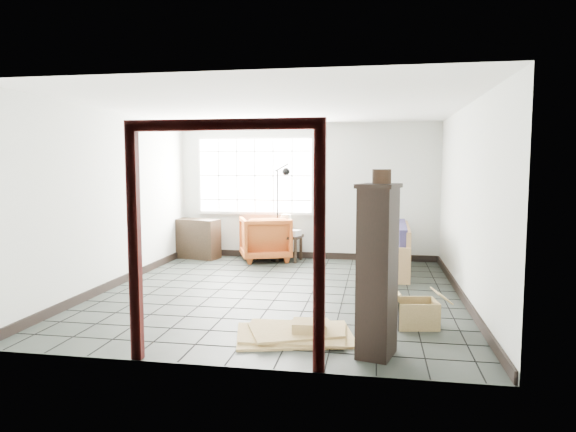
% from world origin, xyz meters
% --- Properties ---
extents(ground, '(5.50, 5.50, 0.00)m').
position_xyz_m(ground, '(0.00, 0.00, 0.00)').
color(ground, black).
rests_on(ground, ground).
extents(room_shell, '(5.02, 5.52, 2.61)m').
position_xyz_m(room_shell, '(0.00, 0.03, 1.68)').
color(room_shell, beige).
rests_on(room_shell, ground).
extents(window_panel, '(2.32, 0.08, 1.52)m').
position_xyz_m(window_panel, '(-1.00, 2.70, 1.60)').
color(window_panel, silver).
rests_on(window_panel, ground).
extents(doorway_trim, '(1.80, 0.08, 2.20)m').
position_xyz_m(doorway_trim, '(0.00, -2.70, 1.38)').
color(doorway_trim, '#340D0B').
rests_on(doorway_trim, ground).
extents(futon_sofa, '(0.75, 1.87, 0.82)m').
position_xyz_m(futon_sofa, '(1.58, 1.70, 0.30)').
color(futon_sofa, '#8F5F40').
rests_on(futon_sofa, ground).
extents(armchair, '(1.13, 1.10, 0.92)m').
position_xyz_m(armchair, '(-0.75, 2.40, 0.46)').
color(armchair, '#9A4216').
rests_on(armchair, ground).
extents(side_table, '(0.50, 0.50, 0.49)m').
position_xyz_m(side_table, '(-0.28, 2.40, 0.40)').
color(side_table, black).
rests_on(side_table, ground).
extents(table_lamp, '(0.29, 0.29, 0.39)m').
position_xyz_m(table_lamp, '(-0.35, 2.44, 0.76)').
color(table_lamp, black).
rests_on(table_lamp, side_table).
extents(projector, '(0.37, 0.33, 0.11)m').
position_xyz_m(projector, '(-0.23, 2.33, 0.55)').
color(projector, silver).
rests_on(projector, side_table).
extents(floor_lamp, '(0.48, 0.49, 1.84)m').
position_xyz_m(floor_lamp, '(-0.41, 2.30, 0.98)').
color(floor_lamp, black).
rests_on(floor_lamp, ground).
extents(console_shelf, '(1.04, 0.61, 0.76)m').
position_xyz_m(console_shelf, '(-2.15, 2.40, 0.38)').
color(console_shelf, black).
rests_on(console_shelf, ground).
extents(tall_shelf, '(0.45, 0.52, 1.63)m').
position_xyz_m(tall_shelf, '(1.35, -2.24, 0.83)').
color(tall_shelf, black).
rests_on(tall_shelf, ground).
extents(pot, '(0.20, 0.20, 0.13)m').
position_xyz_m(pot, '(1.37, -2.20, 1.70)').
color(pot, black).
rests_on(pot, tall_shelf).
extents(open_box, '(0.78, 0.47, 0.41)m').
position_xyz_m(open_box, '(1.78, -1.27, 0.15)').
color(open_box, olive).
rests_on(open_box, ground).
extents(cardboard_pile, '(1.38, 1.12, 0.18)m').
position_xyz_m(cardboard_pile, '(0.52, -1.83, 0.05)').
color(cardboard_pile, olive).
rests_on(cardboard_pile, ground).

